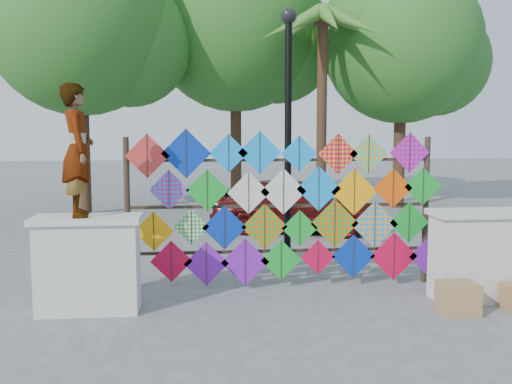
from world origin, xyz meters
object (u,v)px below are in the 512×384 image
at_px(vendor_woman, 77,150).
at_px(lamppost, 288,113).
at_px(sedan, 294,204).
at_px(kite_rack, 288,209).

bearing_deg(vendor_woman, lamppost, -67.11).
relative_size(sedan, lamppost, 0.86).
height_order(sedan, lamppost, lamppost).
xyz_separation_m(sedan, lamppost, (-0.70, -3.52, 2.04)).
xyz_separation_m(vendor_woman, lamppost, (3.09, 2.20, 0.55)).
height_order(kite_rack, lamppost, lamppost).
bearing_deg(sedan, kite_rack, -174.46).
relative_size(kite_rack, lamppost, 1.10).
bearing_deg(kite_rack, vendor_woman, -162.22).
distance_m(vendor_woman, sedan, 7.02).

